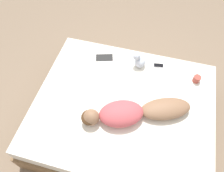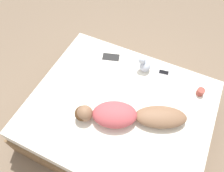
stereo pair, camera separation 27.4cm
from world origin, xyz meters
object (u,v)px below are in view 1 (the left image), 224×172
open_magazine (104,63)px  coffee_mug (197,79)px  cell_phone (159,65)px  person (133,112)px

open_magazine → coffee_mug: 1.23m
open_magazine → cell_phone: bearing=-95.1°
person → coffee_mug: 0.99m
person → open_magazine: bearing=15.4°
coffee_mug → cell_phone: bearing=76.2°
person → open_magazine: size_ratio=2.61×
open_magazine → cell_phone: same height
person → cell_phone: 0.86m
open_magazine → coffee_mug: bearing=-105.7°
person → coffee_mug: person is taller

